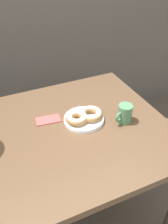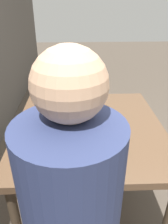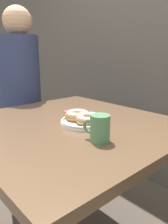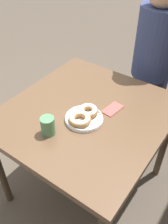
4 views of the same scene
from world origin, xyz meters
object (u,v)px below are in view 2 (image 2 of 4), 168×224
(donut_plate, at_px, (84,116))
(coffee_mug, at_px, (96,100))
(napkin, at_px, (71,135))
(dining_table, at_px, (89,136))

(donut_plate, bearing_deg, coffee_mug, -26.13)
(coffee_mug, height_order, napkin, coffee_mug)
(donut_plate, bearing_deg, napkin, 153.77)
(coffee_mug, bearing_deg, dining_table, 166.28)
(coffee_mug, relative_size, napkin, 0.78)
(dining_table, relative_size, napkin, 7.00)
(dining_table, relative_size, donut_plate, 4.36)
(donut_plate, relative_size, napkin, 1.61)
(dining_table, distance_m, coffee_mug, 0.31)
(dining_table, bearing_deg, donut_plate, 22.88)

